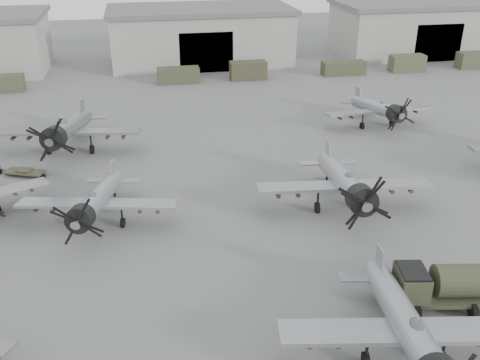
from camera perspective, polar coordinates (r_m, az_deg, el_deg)
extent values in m
plane|color=#585856|center=(34.02, 9.17, -11.88)|extent=(220.00, 220.00, 0.00)
cube|color=#A0A196|center=(89.25, -4.22, 14.95)|extent=(28.00, 14.00, 8.00)
cube|color=#5E5E5A|center=(88.55, -4.32, 17.71)|extent=(29.00, 14.80, 0.70)
cube|color=black|center=(82.83, -3.61, 13.42)|extent=(8.12, 0.40, 6.00)
cube|color=#A0A196|center=(100.92, 18.53, 15.00)|extent=(28.00, 14.00, 8.00)
cube|color=#5E5E5A|center=(100.30, 18.88, 17.42)|extent=(29.00, 14.80, 0.70)
cube|color=black|center=(95.30, 20.37, 13.54)|extent=(8.12, 0.40, 6.00)
cube|color=#3F462D|center=(79.65, -23.91, 9.40)|extent=(5.25, 2.20, 2.24)
cube|color=#3C412A|center=(77.78, -6.59, 11.04)|extent=(5.92, 2.20, 2.18)
cube|color=#3B3A26|center=(79.08, 0.87, 11.61)|extent=(5.25, 2.20, 2.60)
cube|color=#3F4029|center=(83.27, 10.96, 11.65)|extent=(6.47, 2.20, 1.97)
cube|color=#494A30|center=(87.45, 17.39, 11.81)|extent=(5.29, 2.20, 2.50)
cube|color=#42482F|center=(93.29, 23.76, 11.64)|extent=(5.59, 2.20, 2.49)
cylinder|color=#93979C|center=(29.48, 17.06, -14.00)|extent=(3.37, 11.06, 3.23)
cube|color=#93979C|center=(29.20, 17.35, -15.16)|extent=(13.11, 4.42, 0.58)
cube|color=#93979C|center=(33.08, 14.69, -8.48)|extent=(0.41, 1.72, 2.06)
ellipsoid|color=#3F4C54|center=(27.71, 18.32, -14.65)|extent=(0.82, 1.33, 0.58)
cylinder|color=black|center=(29.62, 13.24, -18.16)|extent=(0.42, 0.86, 0.83)
cylinder|color=black|center=(30.77, 20.69, -17.40)|extent=(0.42, 0.86, 0.83)
cylinder|color=black|center=(34.15, 14.39, -11.95)|extent=(0.18, 0.35, 0.33)
cylinder|color=#96999E|center=(41.34, -14.81, -1.78)|extent=(3.52, 10.08, 2.95)
cylinder|color=black|center=(37.31, -16.67, -3.95)|extent=(2.07, 1.84, 1.96)
cube|color=#96999E|center=(40.97, -14.97, -2.44)|extent=(11.96, 4.56, 0.53)
cube|color=#96999E|center=(45.11, -13.39, 0.98)|extent=(0.45, 1.56, 1.88)
ellipsoid|color=#3F4C54|center=(39.68, -15.50, -1.69)|extent=(0.80, 1.23, 0.53)
cylinder|color=black|center=(42.06, -17.16, -4.32)|extent=(0.42, 0.79, 0.75)
cylinder|color=black|center=(41.07, -12.40, -4.48)|extent=(0.42, 0.79, 0.75)
cylinder|color=black|center=(45.76, -13.21, -1.54)|extent=(0.18, 0.32, 0.30)
cylinder|color=#9C9FA5|center=(42.83, 10.88, 0.12)|extent=(2.91, 11.67, 3.41)
cylinder|color=black|center=(38.09, 12.87, -2.09)|extent=(2.25, 1.94, 2.27)
cube|color=#9C9FA5|center=(42.38, 11.06, -0.60)|extent=(13.81, 3.91, 0.61)
cube|color=#9C9FA5|center=(47.28, 9.37, 2.98)|extent=(0.33, 1.82, 2.18)
ellipsoid|color=#3F4C54|center=(40.90, 11.59, 0.32)|extent=(0.80, 1.37, 0.61)
cylinder|color=black|center=(42.50, 8.24, -2.93)|extent=(0.40, 0.90, 0.87)
cylinder|color=black|center=(43.56, 13.57, -2.68)|extent=(0.40, 0.90, 0.87)
cylinder|color=black|center=(47.96, 9.25, 0.18)|extent=(0.17, 0.36, 0.35)
cylinder|color=gray|center=(55.51, -17.69, 5.42)|extent=(3.54, 11.92, 3.48)
cylinder|color=black|center=(50.54, -19.28, 4.23)|extent=(2.37, 2.08, 2.31)
cube|color=gray|center=(55.00, -17.82, 4.90)|extent=(14.12, 4.65, 0.62)
cube|color=gray|center=(60.22, -16.47, 7.32)|extent=(0.43, 1.85, 2.22)
ellipsoid|color=#3F4C54|center=(53.57, -18.30, 5.76)|extent=(0.87, 1.43, 0.62)
cylinder|color=black|center=(56.05, -19.71, 3.04)|extent=(0.45, 0.93, 0.89)
cylinder|color=black|center=(54.87, -15.51, 3.16)|extent=(0.45, 0.93, 0.89)
cylinder|color=black|center=(60.70, -16.26, 5.02)|extent=(0.19, 0.37, 0.36)
cylinder|color=#989AA0|center=(61.85, 14.26, 7.55)|extent=(1.98, 10.20, 2.99)
cylinder|color=black|center=(57.92, 16.35, 6.81)|extent=(1.90, 1.61, 1.99)
cube|color=#989AA0|center=(61.44, 14.48, 7.16)|extent=(12.04, 2.76, 0.54)
cube|color=#989AA0|center=(65.61, 12.49, 8.90)|extent=(0.20, 1.59, 1.91)
ellipsoid|color=#3F4C54|center=(60.32, 15.01, 7.87)|extent=(0.64, 1.18, 0.54)
cylinder|color=black|center=(60.95, 12.89, 5.66)|extent=(0.31, 0.78, 0.76)
cylinder|color=black|center=(62.62, 15.89, 5.86)|extent=(0.31, 0.78, 0.76)
cylinder|color=black|center=(65.99, 12.43, 7.07)|extent=(0.13, 0.31, 0.31)
cube|color=#353A26|center=(34.70, 22.02, -11.28)|extent=(7.47, 3.55, 0.26)
cube|color=#353A26|center=(33.27, 17.78, -10.51)|extent=(2.02, 2.60, 1.74)
cylinder|color=#353A26|center=(34.49, 23.73, -9.78)|extent=(4.97, 2.72, 1.95)
cube|color=black|center=(32.75, 18.00, -9.20)|extent=(1.86, 2.28, 0.15)
cylinder|color=black|center=(33.09, 18.30, -13.26)|extent=(0.46, 0.96, 0.92)
cylinder|color=black|center=(53.01, -24.12, 1.00)|extent=(1.06, 0.48, 0.07)
cube|color=#3C3C27|center=(51.75, -22.00, 0.82)|extent=(3.75, 2.50, 0.17)
cylinder|color=black|center=(51.84, -21.96, 0.58)|extent=(1.44, 0.89, 0.41)
cylinder|color=#3C3C27|center=(51.68, -22.03, 1.00)|extent=(1.31, 0.75, 0.30)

